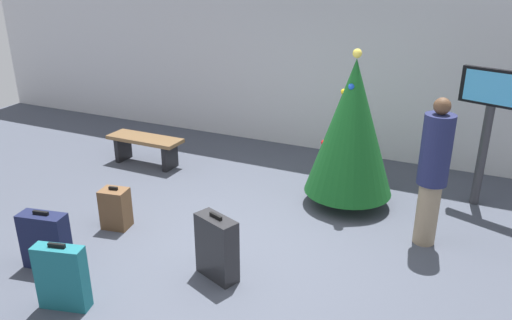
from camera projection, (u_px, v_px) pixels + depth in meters
name	position (u px, v px, depth m)	size (l,w,h in m)	color
ground_plane	(233.00, 249.00, 5.76)	(16.00, 16.00, 0.00)	#424754
back_wall	(337.00, 52.00, 8.36)	(16.00, 0.20, 3.53)	silver
holiday_tree	(352.00, 128.00, 6.48)	(1.20, 1.20, 2.16)	#4C3319
flight_info_kiosk	(490.00, 113.00, 6.44)	(0.83, 0.37, 1.89)	#333338
waiting_bench	(145.00, 144.00, 8.17)	(1.29, 0.44, 0.48)	brown
traveller_0	(433.00, 170.00, 5.58)	(0.42, 0.42, 1.79)	gray
suitcase_0	(62.00, 277.00, 4.66)	(0.51, 0.28, 0.70)	#19606B
suitcase_1	(46.00, 240.00, 5.33)	(0.55, 0.31, 0.67)	#141938
suitcase_2	(116.00, 208.00, 6.17)	(0.37, 0.31, 0.56)	brown
suitcase_3	(217.00, 248.00, 5.13)	(0.53, 0.37, 0.74)	#232326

